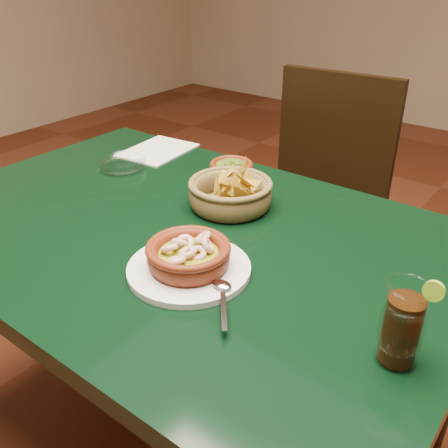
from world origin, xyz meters
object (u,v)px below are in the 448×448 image
Objects in this scene: chip_basket at (231,193)px; cola_drink at (402,325)px; dining_chair at (315,205)px; shrimp_plate at (189,258)px; dining_table at (180,265)px.

chip_basket is 0.54m from cola_drink.
dining_chair reaches higher than chip_basket.
shrimp_plate is (0.17, -0.83, 0.27)m from dining_chair.
chip_basket is (-0.10, 0.26, 0.01)m from shrimp_plate.
dining_table is 5.42× the size of chip_basket.
shrimp_plate is 1.26× the size of chip_basket.
cola_drink reaches higher than dining_table.
chip_basket reaches higher than shrimp_plate.
cola_drink is (0.55, -0.82, 0.30)m from dining_chair.
shrimp_plate reaches higher than dining_table.
cola_drink is (0.48, -0.25, 0.03)m from chip_basket.
cola_drink is at bearing -27.29° from chip_basket.
cola_drink reaches higher than chip_basket.
chip_basket is 1.49× the size of cola_drink.
dining_table is at bearing -87.39° from dining_chair.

